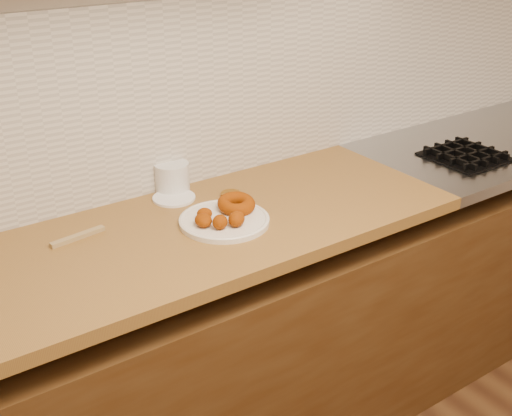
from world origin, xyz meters
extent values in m
cube|color=tan|center=(0.00, 2.00, 1.35)|extent=(4.00, 0.02, 2.70)
cube|color=#4A3218|center=(0.00, 1.69, 0.39)|extent=(3.60, 0.60, 0.77)
cube|color=brown|center=(-0.65, 1.69, 0.88)|extent=(2.30, 0.62, 0.04)
cube|color=#9EA0A5|center=(1.15, 1.69, 0.88)|extent=(1.30, 0.62, 0.04)
cube|color=beige|center=(0.00, 1.99, 1.20)|extent=(3.60, 0.02, 0.60)
cube|color=black|center=(0.80, 1.61, 0.90)|extent=(0.26, 0.26, 0.01)
cube|color=black|center=(0.71, 1.61, 0.92)|extent=(0.01, 0.24, 0.02)
cube|color=black|center=(0.80, 1.52, 0.92)|extent=(0.24, 0.01, 0.02)
cube|color=black|center=(0.77, 1.61, 0.92)|extent=(0.01, 0.24, 0.02)
cube|color=black|center=(0.80, 1.58, 0.92)|extent=(0.24, 0.01, 0.02)
cube|color=black|center=(0.83, 1.61, 0.92)|extent=(0.01, 0.24, 0.02)
cube|color=black|center=(0.80, 1.64, 0.92)|extent=(0.24, 0.01, 0.02)
cube|color=black|center=(0.89, 1.61, 0.92)|extent=(0.01, 0.24, 0.02)
cube|color=black|center=(0.80, 1.70, 0.92)|extent=(0.24, 0.01, 0.02)
cylinder|color=silver|center=(-0.22, 1.66, 0.91)|extent=(0.27, 0.27, 0.02)
torus|color=#813201|center=(-0.16, 1.69, 0.94)|extent=(0.13, 0.13, 0.05)
ellipsoid|color=#813201|center=(-0.27, 1.69, 0.93)|extent=(0.06, 0.06, 0.03)
ellipsoid|color=#813201|center=(-0.30, 1.65, 0.93)|extent=(0.06, 0.07, 0.04)
ellipsoid|color=#813201|center=(-0.27, 1.61, 0.94)|extent=(0.05, 0.04, 0.04)
ellipsoid|color=#813201|center=(-0.22, 1.60, 0.94)|extent=(0.07, 0.07, 0.04)
cylinder|color=silver|center=(-0.24, 1.96, 0.95)|extent=(0.13, 0.13, 0.09)
cylinder|color=white|center=(-0.27, 1.90, 0.90)|extent=(0.16, 0.16, 0.01)
cylinder|color=#A26C1A|center=(-0.10, 1.81, 0.91)|extent=(0.09, 0.09, 0.01)
cube|color=#997F4E|center=(-0.62, 1.81, 0.91)|extent=(0.17, 0.04, 0.01)
camera|label=1|loc=(-1.10, 0.21, 1.76)|focal=45.00mm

